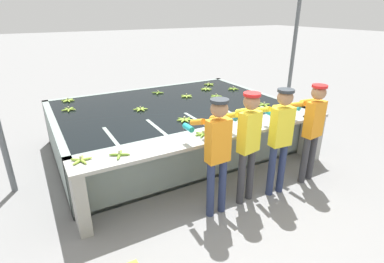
{
  "coord_description": "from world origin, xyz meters",
  "views": [
    {
      "loc": [
        -2.48,
        -3.29,
        2.72
      ],
      "look_at": [
        0.0,
        1.1,
        0.66
      ],
      "focal_mm": 28.0,
      "sensor_mm": 36.0,
      "label": 1
    }
  ],
  "objects_px": {
    "banana_bunch_ledge_1": "(119,154)",
    "banana_bunch_floating_3": "(206,89)",
    "worker_2": "(279,132)",
    "knife_0": "(305,115)",
    "banana_bunch_floating_6": "(216,96)",
    "banana_bunch_floating_8": "(264,105)",
    "worker_3": "(312,124)",
    "banana_bunch_ledge_0": "(81,160)",
    "banana_bunch_floating_10": "(68,100)",
    "banana_bunch_floating_5": "(69,109)",
    "banana_bunch_ledge_2": "(203,134)",
    "worker_0": "(216,147)",
    "support_post_right": "(292,59)",
    "worker_1": "(247,138)",
    "banana_bunch_floating_1": "(209,84)",
    "banana_bunch_floating_7": "(187,96)",
    "banana_bunch_floating_2": "(140,109)",
    "banana_bunch_floating_0": "(233,89)",
    "banana_bunch_floating_9": "(184,120)",
    "banana_bunch_floating_4": "(158,93)"
  },
  "relations": [
    {
      "from": "banana_bunch_ledge_1",
      "to": "banana_bunch_floating_3",
      "type": "bearing_deg",
      "value": 40.16
    },
    {
      "from": "worker_2",
      "to": "knife_0",
      "type": "height_order",
      "value": "worker_2"
    },
    {
      "from": "banana_bunch_floating_6",
      "to": "banana_bunch_floating_8",
      "type": "relative_size",
      "value": 0.98
    },
    {
      "from": "worker_2",
      "to": "worker_3",
      "type": "xyz_separation_m",
      "value": [
        0.73,
        0.02,
        -0.02
      ]
    },
    {
      "from": "worker_3",
      "to": "banana_bunch_ledge_0",
      "type": "height_order",
      "value": "worker_3"
    },
    {
      "from": "worker_3",
      "to": "banana_bunch_floating_10",
      "type": "height_order",
      "value": "worker_3"
    },
    {
      "from": "banana_bunch_floating_5",
      "to": "banana_bunch_ledge_2",
      "type": "xyz_separation_m",
      "value": [
        1.6,
        -2.31,
        0.0
      ]
    },
    {
      "from": "worker_0",
      "to": "banana_bunch_floating_6",
      "type": "xyz_separation_m",
      "value": [
        1.54,
        2.31,
        -0.08
      ]
    },
    {
      "from": "knife_0",
      "to": "worker_3",
      "type": "bearing_deg",
      "value": -131.48
    },
    {
      "from": "worker_3",
      "to": "support_post_right",
      "type": "relative_size",
      "value": 0.52
    },
    {
      "from": "banana_bunch_floating_10",
      "to": "knife_0",
      "type": "height_order",
      "value": "banana_bunch_floating_10"
    },
    {
      "from": "worker_1",
      "to": "banana_bunch_floating_5",
      "type": "relative_size",
      "value": 6.15
    },
    {
      "from": "banana_bunch_floating_1",
      "to": "banana_bunch_floating_8",
      "type": "height_order",
      "value": "same"
    },
    {
      "from": "banana_bunch_floating_7",
      "to": "banana_bunch_floating_5",
      "type": "bearing_deg",
      "value": 173.43
    },
    {
      "from": "banana_bunch_floating_1",
      "to": "banana_bunch_floating_8",
      "type": "bearing_deg",
      "value": -89.76
    },
    {
      "from": "banana_bunch_floating_3",
      "to": "banana_bunch_ledge_2",
      "type": "bearing_deg",
      "value": -122.88
    },
    {
      "from": "banana_bunch_floating_1",
      "to": "banana_bunch_floating_2",
      "type": "height_order",
      "value": "same"
    },
    {
      "from": "banana_bunch_floating_0",
      "to": "worker_1",
      "type": "bearing_deg",
      "value": -123.24
    },
    {
      "from": "worker_0",
      "to": "banana_bunch_floating_10",
      "type": "relative_size",
      "value": 6.02
    },
    {
      "from": "worker_2",
      "to": "banana_bunch_floating_10",
      "type": "distance_m",
      "value": 4.35
    },
    {
      "from": "banana_bunch_floating_3",
      "to": "banana_bunch_floating_10",
      "type": "bearing_deg",
      "value": 168.66
    },
    {
      "from": "banana_bunch_floating_6",
      "to": "banana_bunch_ledge_2",
      "type": "relative_size",
      "value": 0.99
    },
    {
      "from": "worker_3",
      "to": "banana_bunch_floating_9",
      "type": "xyz_separation_m",
      "value": [
        -1.6,
        1.34,
        -0.06
      ]
    },
    {
      "from": "worker_2",
      "to": "banana_bunch_floating_1",
      "type": "relative_size",
      "value": 6.1
    },
    {
      "from": "banana_bunch_floating_6",
      "to": "banana_bunch_ledge_1",
      "type": "xyz_separation_m",
      "value": [
        -2.69,
        -1.74,
        0.0
      ]
    },
    {
      "from": "worker_2",
      "to": "banana_bunch_ledge_1",
      "type": "height_order",
      "value": "worker_2"
    },
    {
      "from": "support_post_right",
      "to": "banana_bunch_ledge_1",
      "type": "bearing_deg",
      "value": -160.57
    },
    {
      "from": "worker_2",
      "to": "banana_bunch_floating_10",
      "type": "relative_size",
      "value": 6.0
    },
    {
      "from": "banana_bunch_ledge_0",
      "to": "banana_bunch_floating_10",
      "type": "bearing_deg",
      "value": 84.52
    },
    {
      "from": "knife_0",
      "to": "banana_bunch_floating_7",
      "type": "bearing_deg",
      "value": 120.66
    },
    {
      "from": "banana_bunch_floating_0",
      "to": "banana_bunch_ledge_0",
      "type": "relative_size",
      "value": 0.99
    },
    {
      "from": "banana_bunch_floating_6",
      "to": "banana_bunch_ledge_2",
      "type": "height_order",
      "value": "banana_bunch_ledge_2"
    },
    {
      "from": "worker_0",
      "to": "worker_3",
      "type": "xyz_separation_m",
      "value": [
        1.83,
        -0.01,
        -0.03
      ]
    },
    {
      "from": "banana_bunch_floating_8",
      "to": "banana_bunch_floating_10",
      "type": "distance_m",
      "value": 4.05
    },
    {
      "from": "worker_1",
      "to": "banana_bunch_ledge_2",
      "type": "xyz_separation_m",
      "value": [
        -0.37,
        0.58,
        -0.08
      ]
    },
    {
      "from": "banana_bunch_floating_1",
      "to": "banana_bunch_floating_4",
      "type": "bearing_deg",
      "value": -175.53
    },
    {
      "from": "banana_bunch_floating_5",
      "to": "banana_bunch_floating_6",
      "type": "bearing_deg",
      "value": -11.65
    },
    {
      "from": "worker_1",
      "to": "banana_bunch_floating_7",
      "type": "bearing_deg",
      "value": 80.44
    },
    {
      "from": "banana_bunch_floating_3",
      "to": "banana_bunch_floating_7",
      "type": "xyz_separation_m",
      "value": [
        -0.71,
        -0.32,
        0.0
      ]
    },
    {
      "from": "worker_0",
      "to": "banana_bunch_ledge_1",
      "type": "relative_size",
      "value": 6.36
    },
    {
      "from": "worker_2",
      "to": "banana_bunch_floating_0",
      "type": "distance_m",
      "value": 2.92
    },
    {
      "from": "banana_bunch_floating_5",
      "to": "banana_bunch_floating_7",
      "type": "xyz_separation_m",
      "value": [
        2.41,
        -0.28,
        -0.0
      ]
    },
    {
      "from": "banana_bunch_floating_3",
      "to": "banana_bunch_floating_6",
      "type": "distance_m",
      "value": 0.67
    },
    {
      "from": "worker_0",
      "to": "worker_3",
      "type": "relative_size",
      "value": 1.02
    },
    {
      "from": "banana_bunch_floating_2",
      "to": "banana_bunch_floating_0",
      "type": "bearing_deg",
      "value": 8.96
    },
    {
      "from": "banana_bunch_floating_6",
      "to": "banana_bunch_floating_9",
      "type": "relative_size",
      "value": 0.99
    },
    {
      "from": "banana_bunch_ledge_0",
      "to": "knife_0",
      "type": "height_order",
      "value": "banana_bunch_ledge_0"
    },
    {
      "from": "worker_2",
      "to": "worker_3",
      "type": "height_order",
      "value": "worker_2"
    },
    {
      "from": "worker_3",
      "to": "banana_bunch_floating_8",
      "type": "bearing_deg",
      "value": 81.57
    },
    {
      "from": "banana_bunch_floating_2",
      "to": "banana_bunch_floating_5",
      "type": "distance_m",
      "value": 1.37
    }
  ]
}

